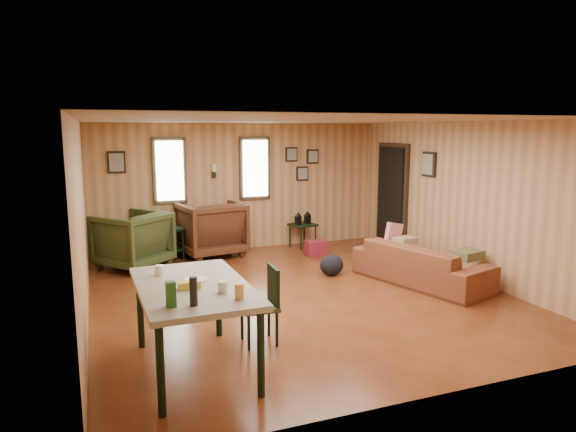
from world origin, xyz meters
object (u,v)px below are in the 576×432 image
object	(u,v)px
recliner_brown	(211,226)
dining_table	(193,293)
end_table	(166,238)
side_table	(303,223)
recliner_green	(132,237)
sofa	(421,257)

from	to	relation	value
recliner_brown	dining_table	distance (m)	4.57
recliner_brown	end_table	world-z (taller)	recliner_brown
recliner_brown	side_table	xyz separation A→B (m)	(1.82, 0.03, -0.06)
recliner_brown	dining_table	bearing A→B (deg)	66.05
recliner_green	end_table	size ratio (longest dim) A/B	1.47
recliner_green	recliner_brown	bearing A→B (deg)	154.15
recliner_green	dining_table	world-z (taller)	dining_table
recliner_brown	end_table	size ratio (longest dim) A/B	1.57
side_table	dining_table	xyz separation A→B (m)	(-2.95, -4.45, 0.29)
sofa	end_table	xyz separation A→B (m)	(-3.36, 2.81, -0.02)
sofa	side_table	bearing A→B (deg)	-2.03
sofa	recliner_green	xyz separation A→B (m)	(-3.95, 2.48, 0.11)
sofa	recliner_green	bearing A→B (deg)	41.52
end_table	dining_table	world-z (taller)	dining_table
dining_table	recliner_brown	bearing A→B (deg)	74.45
sofa	recliner_brown	world-z (taller)	recliner_brown
end_table	side_table	xyz separation A→B (m)	(2.63, 0.05, 0.09)
recliner_brown	side_table	world-z (taller)	recliner_brown
recliner_green	side_table	size ratio (longest dim) A/B	1.45
dining_table	sofa	bearing A→B (deg)	22.22
recliner_brown	side_table	size ratio (longest dim) A/B	1.54
end_table	recliner_green	bearing A→B (deg)	-150.78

